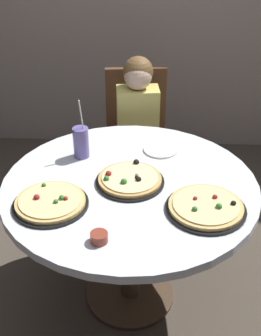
{
  "coord_description": "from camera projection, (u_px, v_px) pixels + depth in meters",
  "views": [
    {
      "loc": [
        0.1,
        -1.73,
        1.9
      ],
      "look_at": [
        0.0,
        0.05,
        0.8
      ],
      "focal_mm": 47.57,
      "sensor_mm": 36.0,
      "label": 1
    }
  ],
  "objects": [
    {
      "name": "sauce_bowl",
      "position": [
        99.0,
        237.0,
        1.72
      ],
      "size": [
        0.07,
        0.07,
        0.04
      ],
      "primitive_type": "cylinder",
      "color": "brown",
      "rests_on": "dining_table"
    },
    {
      "name": "dining_table",
      "position": [
        130.0,
        200.0,
        2.13
      ],
      "size": [
        1.2,
        1.2,
        0.75
      ],
      "color": "silver",
      "rests_on": "ground_plane"
    },
    {
      "name": "diner_child",
      "position": [
        138.0,
        152.0,
        2.86
      ],
      "size": [
        0.29,
        0.42,
        1.08
      ],
      "color": "#3F4766",
      "rests_on": "ground_plane"
    },
    {
      "name": "pizza_veggie",
      "position": [
        131.0,
        179.0,
        2.07
      ],
      "size": [
        0.32,
        0.32,
        0.05
      ],
      "color": "black",
      "rests_on": "dining_table"
    },
    {
      "name": "chair_wooden",
      "position": [
        137.0,
        133.0,
        2.99
      ],
      "size": [
        0.44,
        0.44,
        0.95
      ],
      "color": "brown",
      "rests_on": "ground_plane"
    },
    {
      "name": "soda_cup",
      "position": [
        81.0,
        142.0,
        2.25
      ],
      "size": [
        0.08,
        0.08,
        0.31
      ],
      "color": "#6659A5",
      "rests_on": "dining_table"
    },
    {
      "name": "plate_small",
      "position": [
        161.0,
        150.0,
        2.34
      ],
      "size": [
        0.18,
        0.18,
        0.01
      ],
      "primitive_type": "cylinder",
      "color": "white",
      "rests_on": "dining_table"
    },
    {
      "name": "pizza_cheese",
      "position": [
        206.0,
        207.0,
        1.89
      ],
      "size": [
        0.35,
        0.35,
        0.05
      ],
      "color": "black",
      "rests_on": "dining_table"
    },
    {
      "name": "ground_plane",
      "position": [
        130.0,
        295.0,
        2.47
      ],
      "size": [
        8.0,
        8.0,
        0.0
      ],
      "primitive_type": "plane",
      "color": "#4C4238"
    },
    {
      "name": "pizza_pepperoni",
      "position": [
        50.0,
        202.0,
        1.92
      ],
      "size": [
        0.33,
        0.33,
        0.05
      ],
      "color": "black",
      "rests_on": "dining_table"
    }
  ]
}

